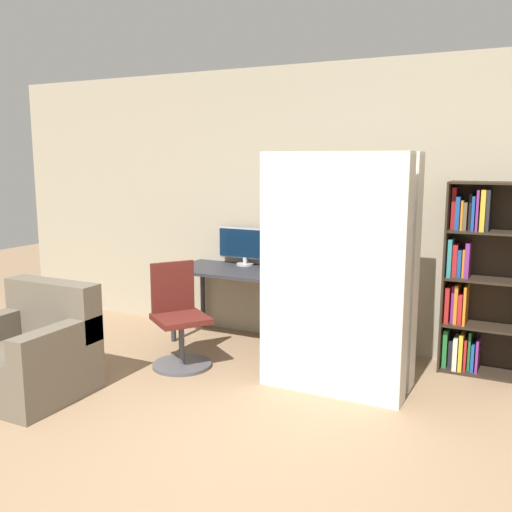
# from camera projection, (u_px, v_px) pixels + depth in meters

# --- Properties ---
(ground_plane) EXTENTS (16.00, 16.00, 0.00)m
(ground_plane) POSITION_uv_depth(u_px,v_px,m) (192.00, 477.00, 3.29)
(ground_plane) COLOR #937556
(wall_back) EXTENTS (8.00, 0.06, 2.70)m
(wall_back) POSITION_uv_depth(u_px,v_px,m) (342.00, 208.00, 5.43)
(wall_back) COLOR tan
(wall_back) RESTS_ON ground
(desk) EXTENTS (1.30, 0.68, 0.74)m
(desk) POSITION_uv_depth(u_px,v_px,m) (238.00, 279.00, 5.63)
(desk) COLOR #2D2D33
(desk) RESTS_ON ground
(monitor) EXTENTS (0.60, 0.17, 0.38)m
(monitor) POSITION_uv_depth(u_px,v_px,m) (245.00, 245.00, 5.80)
(monitor) COLOR #B7B7BC
(monitor) RESTS_ON desk
(office_chair) EXTENTS (0.61, 0.61, 0.91)m
(office_chair) POSITION_uv_depth(u_px,v_px,m) (179.00, 325.00, 5.03)
(office_chair) COLOR #4C4C51
(office_chair) RESTS_ON ground
(bookshelf) EXTENTS (0.70, 0.33, 1.63)m
(bookshelf) POSITION_uv_depth(u_px,v_px,m) (477.00, 280.00, 4.82)
(bookshelf) COLOR #2D2319
(bookshelf) RESTS_ON ground
(mattress_near) EXTENTS (1.13, 0.22, 1.87)m
(mattress_near) POSITION_uv_depth(u_px,v_px,m) (333.00, 276.00, 4.34)
(mattress_near) COLOR silver
(mattress_near) RESTS_ON ground
(mattress_far) EXTENTS (1.13, 0.22, 1.87)m
(mattress_far) POSITION_uv_depth(u_px,v_px,m) (347.00, 268.00, 4.64)
(mattress_far) COLOR silver
(mattress_far) RESTS_ON ground
(armchair) EXTENTS (0.85, 0.80, 0.85)m
(armchair) POSITION_uv_depth(u_px,v_px,m) (32.00, 353.00, 4.43)
(armchair) COLOR #665B4C
(armchair) RESTS_ON ground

